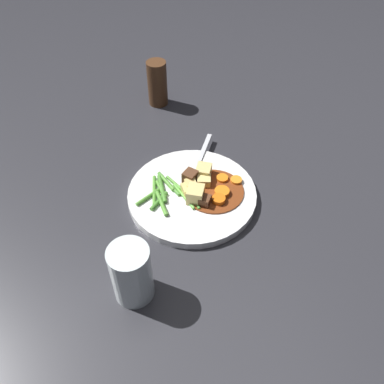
{
  "coord_description": "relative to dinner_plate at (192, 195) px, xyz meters",
  "views": [
    {
      "loc": [
        -0.18,
        -0.55,
        0.63
      ],
      "look_at": [
        0.0,
        0.0,
        0.02
      ],
      "focal_mm": 38.07,
      "sensor_mm": 36.0,
      "label": 1
    }
  ],
  "objects": [
    {
      "name": "dinner_plate",
      "position": [
        0.0,
        0.0,
        0.0
      ],
      "size": [
        0.27,
        0.27,
        0.02
      ],
      "primitive_type": "cylinder",
      "color": "white",
      "rests_on": "ground_plane"
    },
    {
      "name": "potato_chunk_0",
      "position": [
        0.0,
        0.01,
        0.02
      ],
      "size": [
        0.02,
        0.02,
        0.02
      ],
      "primitive_type": "cube",
      "rotation": [
        0.0,
        0.0,
        6.23
      ],
      "color": "#DBBC6B",
      "rests_on": "dinner_plate"
    },
    {
      "name": "carrot_slice_2",
      "position": [
        0.04,
        -0.04,
        0.01
      ],
      "size": [
        0.04,
        0.04,
        0.01
      ],
      "primitive_type": "cylinder",
      "rotation": [
        0.0,
        0.0,
        4.27
      ],
      "color": "orange",
      "rests_on": "dinner_plate"
    },
    {
      "name": "green_bean_8",
      "position": [
        -0.02,
        -0.01,
        0.01
      ],
      "size": [
        0.02,
        0.08,
        0.01
      ],
      "primitive_type": "cylinder",
      "rotation": [
        0.0,
        1.57,
        4.95
      ],
      "color": "#66AD42",
      "rests_on": "dinner_plate"
    },
    {
      "name": "pepper_mill",
      "position": [
        0.02,
        0.36,
        0.05
      ],
      "size": [
        0.05,
        0.05,
        0.12
      ],
      "primitive_type": "cylinder",
      "color": "#4C2D19",
      "rests_on": "ground_plane"
    },
    {
      "name": "water_glass",
      "position": [
        -0.16,
        -0.18,
        0.05
      ],
      "size": [
        0.07,
        0.07,
        0.12
      ],
      "primitive_type": "cylinder",
      "color": "silver",
      "rests_on": "ground_plane"
    },
    {
      "name": "green_bean_10",
      "position": [
        -0.07,
        -0.02,
        0.01
      ],
      "size": [
        0.01,
        0.06,
        0.01
      ],
      "primitive_type": "cylinder",
      "rotation": [
        0.0,
        1.57,
        4.74
      ],
      "color": "#599E38",
      "rests_on": "dinner_plate"
    },
    {
      "name": "green_bean_3",
      "position": [
        -0.04,
        0.03,
        0.01
      ],
      "size": [
        0.03,
        0.08,
        0.01
      ],
      "primitive_type": "cylinder",
      "rotation": [
        0.0,
        1.57,
        5.01
      ],
      "color": "#4C8E33",
      "rests_on": "dinner_plate"
    },
    {
      "name": "meat_chunk_1",
      "position": [
        0.01,
        0.03,
        0.02
      ],
      "size": [
        0.04,
        0.04,
        0.03
      ],
      "primitive_type": "cube",
      "rotation": [
        0.0,
        0.0,
        3.83
      ],
      "color": "#56331E",
      "rests_on": "dinner_plate"
    },
    {
      "name": "carrot_slice_3",
      "position": [
        0.07,
        0.01,
        0.01
      ],
      "size": [
        0.03,
        0.03,
        0.01
      ],
      "primitive_type": "cylinder",
      "rotation": [
        0.0,
        0.0,
        2.0
      ],
      "color": "orange",
      "rests_on": "dinner_plate"
    },
    {
      "name": "potato_chunk_2",
      "position": [
        -0.01,
        -0.0,
        0.02
      ],
      "size": [
        0.03,
        0.03,
        0.02
      ],
      "primitive_type": "cube",
      "rotation": [
        0.0,
        0.0,
        4.75
      ],
      "color": "#DBBC6B",
      "rests_on": "dinner_plate"
    },
    {
      "name": "carrot_slice_1",
      "position": [
        0.06,
        -0.03,
        0.01
      ],
      "size": [
        0.04,
        0.04,
        0.01
      ],
      "primitive_type": "cylinder",
      "rotation": [
        0.0,
        0.0,
        1.96
      ],
      "color": "orange",
      "rests_on": "dinner_plate"
    },
    {
      "name": "green_bean_6",
      "position": [
        -0.06,
        0.02,
        0.01
      ],
      "size": [
        0.02,
        0.08,
        0.01
      ],
      "primitive_type": "cylinder",
      "rotation": [
        0.0,
        1.57,
        4.61
      ],
      "color": "#4C8E33",
      "rests_on": "dinner_plate"
    },
    {
      "name": "green_bean_9",
      "position": [
        -0.0,
        -0.02,
        0.01
      ],
      "size": [
        0.01,
        0.06,
        0.01
      ],
      "primitive_type": "cylinder",
      "rotation": [
        0.0,
        1.57,
        4.66
      ],
      "color": "#4C8E33",
      "rests_on": "dinner_plate"
    },
    {
      "name": "green_bean_2",
      "position": [
        -0.06,
        0.02,
        0.01
      ],
      "size": [
        0.01,
        0.05,
        0.01
      ],
      "primitive_type": "cylinder",
      "rotation": [
        0.0,
        1.57,
        4.8
      ],
      "color": "#599E38",
      "rests_on": "dinner_plate"
    },
    {
      "name": "green_bean_1",
      "position": [
        -0.04,
        0.04,
        0.01
      ],
      "size": [
        0.02,
        0.05,
        0.01
      ],
      "primitive_type": "cylinder",
      "rotation": [
        0.0,
        1.57,
        4.99
      ],
      "color": "#599E38",
      "rests_on": "dinner_plate"
    },
    {
      "name": "meat_chunk_0",
      "position": [
        0.01,
        -0.04,
        0.02
      ],
      "size": [
        0.03,
        0.03,
        0.02
      ],
      "primitive_type": "cube",
      "rotation": [
        0.0,
        0.0,
        5.63
      ],
      "color": "#56331E",
      "rests_on": "dinner_plate"
    },
    {
      "name": "green_bean_4",
      "position": [
        -0.09,
        0.01,
        0.01
      ],
      "size": [
        0.06,
        0.04,
        0.01
      ],
      "primitive_type": "cylinder",
      "rotation": [
        0.0,
        1.57,
        3.61
      ],
      "color": "#599E38",
      "rests_on": "dinner_plate"
    },
    {
      "name": "potato_chunk_3",
      "position": [
        0.03,
        0.01,
        0.02
      ],
      "size": [
        0.03,
        0.03,
        0.02
      ],
      "primitive_type": "cube",
      "rotation": [
        0.0,
        0.0,
        2.8
      ],
      "color": "#E5CC7A",
      "rests_on": "dinner_plate"
    },
    {
      "name": "stew_sauce",
      "position": [
        0.04,
        -0.01,
        0.01
      ],
      "size": [
        0.13,
        0.13,
        0.0
      ],
      "primitive_type": "cylinder",
      "color": "brown",
      "rests_on": "dinner_plate"
    },
    {
      "name": "carrot_slice_0",
      "position": [
        0.1,
        0.0,
        0.01
      ],
      "size": [
        0.03,
        0.03,
        0.01
      ],
      "primitive_type": "cylinder",
      "rotation": [
        0.0,
        0.0,
        5.82
      ],
      "color": "orange",
      "rests_on": "dinner_plate"
    },
    {
      "name": "potato_chunk_1",
      "position": [
        0.04,
        0.04,
        0.02
      ],
      "size": [
        0.04,
        0.04,
        0.03
      ],
      "primitive_type": "cube",
      "rotation": [
        0.0,
        0.0,
        5.75
      ],
      "color": "#E5CC7A",
      "rests_on": "dinner_plate"
    },
    {
      "name": "fork",
      "position": [
        0.05,
        0.09,
        0.01
      ],
      "size": [
        0.11,
        0.15,
        0.0
      ],
      "color": "silver",
      "rests_on": "dinner_plate"
    },
    {
      "name": "potato_chunk_4",
      "position": [
        -0.0,
        -0.02,
        0.02
      ],
      "size": [
        0.05,
        0.05,
        0.03
      ],
      "primitive_type": "cube",
      "rotation": [
        0.0,
        0.0,
        4.19
      ],
      "color": "#E5CC7A",
      "rests_on": "dinner_plate"
    },
    {
      "name": "green_bean_11",
      "position": [
        -0.07,
        0.03,
        0.01
      ],
      "size": [
        0.03,
        0.08,
        0.01
      ],
      "primitive_type": "cylinder",
      "rotation": [
        0.0,
        1.57,
        4.47
      ],
      "color": "#599E38",
      "rests_on": "dinner_plate"
    },
    {
      "name": "green_bean_7",
      "position": [
        -0.02,
        0.02,
        0.01
      ],
      "size": [
        0.03,
        0.07,
        0.01
      ],
      "primitive_type": "cylinder",
      "rotation": [
        0.0,
        1.57,
        5.12
      ],
      "color": "#599E38",
      "rests_on": "dinner_plate"
    },
    {
      "name": "ground_plane",
      "position": [
        0.0,
        0.0,
        -0.01
      ],
      "size": [
        3.0,
        3.0,
        0.0
      ],
      "primitive_type": "plane",
      "color": "#2D2D33"
    },
    {
      "name": "green_bean_0",
      "position": [
        0.0,
        0.02,
        0.01
      ],
      "size": [
        0.04,
        0.07,
        0.01
      ],
      "primitive_type": "cylinder",
      "rotation": [
        0.0,
        1.57,
        4.3
      ],
      "color": "#66AD42",
      "rests_on": "dinner_plate"
    },
    {
      "name": "green_bean_5",
      "position": [
        -0.07,
        -0.01,
        0.01
      ],
      "size": [
        0.05,
        0.04,
        0.01
      ],
      "primitive_type": "cylinder",
      "rotation": [
        0.0,
        1.57,
        3.85
      ],
      "color": "#4C8E33",
      "rests_on": "dinner_plate"
    }
  ]
}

